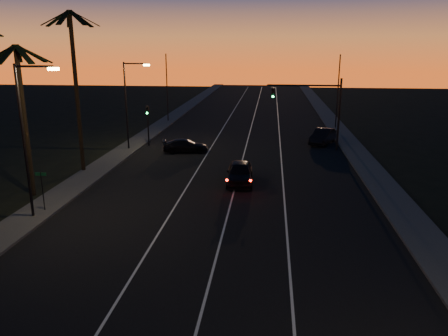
# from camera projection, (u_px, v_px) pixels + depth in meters

# --- Properties ---
(road) EXTENTS (20.00, 170.00, 0.01)m
(road) POSITION_uv_depth(u_px,v_px,m) (232.00, 176.00, 34.51)
(road) COLOR black
(road) RESTS_ON ground
(sidewalk_left) EXTENTS (2.40, 170.00, 0.16)m
(sidewalk_left) POSITION_uv_depth(u_px,v_px,m) (95.00, 171.00, 35.65)
(sidewalk_left) COLOR #363633
(sidewalk_left) RESTS_ON ground
(sidewalk_right) EXTENTS (2.40, 170.00, 0.16)m
(sidewalk_right) POSITION_uv_depth(u_px,v_px,m) (378.00, 180.00, 33.33)
(sidewalk_right) COLOR #363633
(sidewalk_right) RESTS_ON ground
(lane_stripe_left) EXTENTS (0.12, 160.00, 0.01)m
(lane_stripe_left) POSITION_uv_depth(u_px,v_px,m) (194.00, 175.00, 34.82)
(lane_stripe_left) COLOR silver
(lane_stripe_left) RESTS_ON road
(lane_stripe_mid) EXTENTS (0.12, 160.00, 0.01)m
(lane_stripe_mid) POSITION_uv_depth(u_px,v_px,m) (238.00, 176.00, 34.46)
(lane_stripe_mid) COLOR silver
(lane_stripe_mid) RESTS_ON road
(lane_stripe_right) EXTENTS (0.12, 160.00, 0.01)m
(lane_stripe_right) POSITION_uv_depth(u_px,v_px,m) (283.00, 177.00, 34.10)
(lane_stripe_right) COLOR silver
(lane_stripe_right) RESTS_ON road
(palm_mid) EXTENTS (4.25, 4.16, 10.03)m
(palm_mid) POSITION_uv_depth(u_px,v_px,m) (23.00, 104.00, 28.45)
(palm_mid) COLOR black
(palm_mid) RESTS_ON ground
(palm_far) EXTENTS (4.25, 4.16, 12.53)m
(palm_far) POSITION_uv_depth(u_px,v_px,m) (75.00, 77.00, 33.73)
(palm_far) COLOR black
(palm_far) RESTS_ON ground
(streetlight_left_near) EXTENTS (2.55, 0.26, 9.00)m
(streetlight_left_near) POSITION_uv_depth(u_px,v_px,m) (28.00, 130.00, 24.61)
(streetlight_left_near) COLOR black
(streetlight_left_near) RESTS_ON ground
(streetlight_left_far) EXTENTS (2.55, 0.26, 8.50)m
(streetlight_left_far) POSITION_uv_depth(u_px,v_px,m) (129.00, 99.00, 41.92)
(streetlight_left_far) COLOR black
(streetlight_left_far) RESTS_ON ground
(street_sign) EXTENTS (0.70, 0.06, 2.60)m
(street_sign) POSITION_uv_depth(u_px,v_px,m) (42.00, 187.00, 26.56)
(street_sign) COLOR black
(street_sign) RESTS_ON ground
(signal_mast) EXTENTS (7.10, 0.41, 7.00)m
(signal_mast) POSITION_uv_depth(u_px,v_px,m) (315.00, 101.00, 42.06)
(signal_mast) COLOR black
(signal_mast) RESTS_ON ground
(signal_post) EXTENTS (0.28, 0.37, 4.20)m
(signal_post) POSITION_uv_depth(u_px,v_px,m) (148.00, 118.00, 44.28)
(signal_post) COLOR black
(signal_post) RESTS_ON ground
(far_pole_left) EXTENTS (0.14, 0.14, 9.00)m
(far_pole_left) POSITION_uv_depth(u_px,v_px,m) (167.00, 88.00, 58.39)
(far_pole_left) COLOR black
(far_pole_left) RESTS_ON ground
(far_pole_right) EXTENTS (0.14, 0.14, 9.00)m
(far_pole_right) POSITION_uv_depth(u_px,v_px,m) (338.00, 92.00, 53.24)
(far_pole_right) COLOR black
(far_pole_right) RESTS_ON ground
(lead_car) EXTENTS (2.10, 5.35, 1.61)m
(lead_car) POSITION_uv_depth(u_px,v_px,m) (240.00, 173.00, 32.54)
(lead_car) COLOR black
(lead_car) RESTS_ON road
(right_car) EXTENTS (3.35, 5.05, 1.57)m
(right_car) POSITION_uv_depth(u_px,v_px,m) (323.00, 136.00, 45.82)
(right_car) COLOR black
(right_car) RESTS_ON road
(cross_car) EXTENTS (4.58, 2.45, 1.26)m
(cross_car) POSITION_uv_depth(u_px,v_px,m) (185.00, 146.00, 42.19)
(cross_car) COLOR black
(cross_car) RESTS_ON road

